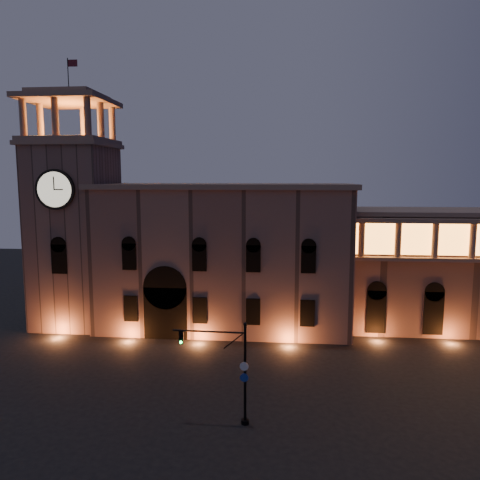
# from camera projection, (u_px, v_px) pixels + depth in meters

# --- Properties ---
(ground) EXTENTS (160.00, 160.00, 0.00)m
(ground) POSITION_uv_depth(u_px,v_px,m) (215.00, 411.00, 36.95)
(ground) COLOR black
(ground) RESTS_ON ground
(government_building) EXTENTS (30.80, 12.80, 17.60)m
(government_building) POSITION_uv_depth(u_px,v_px,m) (224.00, 256.00, 57.64)
(government_building) COLOR #77584E
(government_building) RESTS_ON ground
(clock_tower) EXTENTS (9.80, 9.80, 32.40)m
(clock_tower) POSITION_uv_depth(u_px,v_px,m) (75.00, 225.00, 57.92)
(clock_tower) COLOR #77584E
(clock_tower) RESTS_ON ground
(traffic_light) EXTENTS (5.73, 0.61, 7.86)m
(traffic_light) POSITION_uv_depth(u_px,v_px,m) (232.00, 371.00, 34.58)
(traffic_light) COLOR black
(traffic_light) RESTS_ON ground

